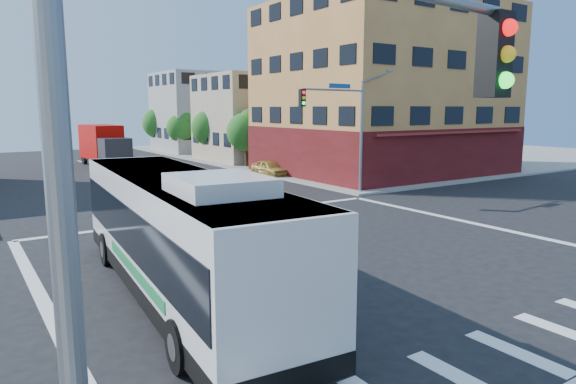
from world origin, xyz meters
TOP-DOWN VIEW (x-y plane):
  - ground at (0.00, 0.00)m, footprint 120.00×120.00m
  - sidewalk_ne at (35.00, 35.00)m, footprint 50.00×50.00m
  - corner_building_ne at (19.99, 18.48)m, footprint 18.10×15.44m
  - building_east_near at (16.98, 33.98)m, footprint 12.06×10.06m
  - building_east_far at (16.98, 47.98)m, footprint 12.06×10.06m
  - signal_mast_ne at (9.08, 10.62)m, footprint 7.91×1.13m
  - signal_mast_sw at (-9.08, -10.64)m, footprint 7.91×1.01m
  - street_tree_a at (11.90, 27.92)m, footprint 3.60×3.60m
  - street_tree_b at (11.90, 35.92)m, footprint 3.80×3.80m
  - street_tree_c at (11.90, 43.92)m, footprint 3.40×3.40m
  - street_tree_d at (11.90, 51.92)m, footprint 4.00×4.00m
  - transit_bus at (-6.04, -0.44)m, footprint 3.91×13.58m
  - box_truck at (1.14, 36.90)m, footprint 3.00×8.84m
  - parked_car at (10.40, 21.48)m, footprint 1.72×3.95m

SIDE VIEW (x-z plane):
  - ground at x=0.00m, z-range 0.00..0.00m
  - sidewalk_ne at x=35.00m, z-range 0.00..0.15m
  - parked_car at x=10.40m, z-range 0.00..1.32m
  - box_truck at x=1.14m, z-range -0.06..3.87m
  - transit_bus at x=-6.04m, z-range -0.04..3.92m
  - street_tree_c at x=11.90m, z-range 0.82..6.11m
  - street_tree_a at x=11.90m, z-range 0.83..6.35m
  - street_tree_b at x=11.90m, z-range 0.85..6.65m
  - street_tree_d at x=11.90m, z-range 0.87..6.90m
  - building_east_near at x=16.98m, z-range 0.01..9.01m
  - signal_mast_ne at x=9.08m, z-range 0.95..9.02m
  - signal_mast_sw at x=-9.08m, z-range 0.95..9.02m
  - building_east_far at x=16.98m, z-range 0.01..10.01m
  - corner_building_ne at x=19.99m, z-range -1.11..12.89m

